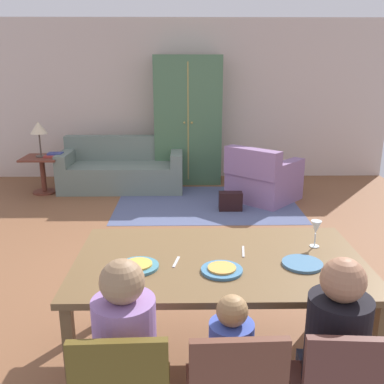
% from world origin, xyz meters
% --- Properties ---
extents(ground_plane, '(7.20, 6.17, 0.02)m').
position_xyz_m(ground_plane, '(0.00, 0.48, -0.01)').
color(ground_plane, brown).
extents(back_wall, '(7.20, 0.10, 2.70)m').
position_xyz_m(back_wall, '(0.00, 3.62, 1.35)').
color(back_wall, beige).
rests_on(back_wall, ground_plane).
extents(dining_table, '(1.83, 1.07, 0.76)m').
position_xyz_m(dining_table, '(0.26, -1.54, 0.70)').
color(dining_table, brown).
rests_on(dining_table, ground_plane).
extents(plate_near_man, '(0.25, 0.25, 0.02)m').
position_xyz_m(plate_near_man, '(-0.24, -1.66, 0.77)').
color(plate_near_man, teal).
rests_on(plate_near_man, dining_table).
extents(pizza_near_man, '(0.17, 0.17, 0.01)m').
position_xyz_m(pizza_near_man, '(-0.24, -1.66, 0.78)').
color(pizza_near_man, gold).
rests_on(pizza_near_man, plate_near_man).
extents(plate_near_child, '(0.25, 0.25, 0.02)m').
position_xyz_m(plate_near_child, '(0.26, -1.72, 0.77)').
color(plate_near_child, teal).
rests_on(plate_near_child, dining_table).
extents(pizza_near_child, '(0.17, 0.17, 0.01)m').
position_xyz_m(pizza_near_child, '(0.26, -1.72, 0.78)').
color(pizza_near_child, gold).
rests_on(pizza_near_child, plate_near_child).
extents(plate_near_woman, '(0.25, 0.25, 0.02)m').
position_xyz_m(plate_near_woman, '(0.77, -1.64, 0.77)').
color(plate_near_woman, teal).
rests_on(plate_near_woman, dining_table).
extents(wine_glass, '(0.07, 0.07, 0.19)m').
position_xyz_m(wine_glass, '(0.92, -1.36, 0.89)').
color(wine_glass, silver).
rests_on(wine_glass, dining_table).
extents(fork, '(0.05, 0.15, 0.01)m').
position_xyz_m(fork, '(-0.01, -1.59, 0.76)').
color(fork, silver).
rests_on(fork, dining_table).
extents(knife, '(0.03, 0.17, 0.01)m').
position_xyz_m(knife, '(0.43, -1.44, 0.76)').
color(knife, silver).
rests_on(knife, dining_table).
extents(person_man, '(0.30, 0.40, 1.11)m').
position_xyz_m(person_man, '(-0.24, -2.25, 0.51)').
color(person_man, '#3D324F').
rests_on(person_man, ground_plane).
extents(person_child, '(0.22, 0.29, 0.92)m').
position_xyz_m(person_child, '(0.26, -2.26, 0.43)').
color(person_child, '#3A3E45').
rests_on(person_child, ground_plane).
extents(person_woman, '(0.30, 0.41, 1.11)m').
position_xyz_m(person_woman, '(0.77, -2.25, 0.51)').
color(person_woman, '#2B364C').
rests_on(person_woman, ground_plane).
extents(area_rug, '(2.60, 1.80, 0.01)m').
position_xyz_m(area_rug, '(0.35, 1.94, 0.00)').
color(area_rug, '#4D5579').
rests_on(area_rug, ground_plane).
extents(couch, '(1.94, 0.86, 0.82)m').
position_xyz_m(couch, '(-0.97, 2.80, 0.30)').
color(couch, slate).
rests_on(couch, ground_plane).
extents(armchair, '(1.21, 1.21, 0.82)m').
position_xyz_m(armchair, '(1.18, 2.10, 0.32)').
color(armchair, gray).
rests_on(armchair, ground_plane).
extents(armoire, '(1.10, 0.59, 2.10)m').
position_xyz_m(armoire, '(0.09, 3.23, 1.05)').
color(armoire, '#436848').
rests_on(armoire, ground_plane).
extents(side_table, '(0.56, 0.56, 0.58)m').
position_xyz_m(side_table, '(-2.18, 2.54, 0.38)').
color(side_table, brown).
rests_on(side_table, ground_plane).
extents(table_lamp, '(0.26, 0.26, 0.54)m').
position_xyz_m(table_lamp, '(-2.18, 2.54, 1.01)').
color(table_lamp, '#493C34').
rests_on(table_lamp, side_table).
extents(book_lower, '(0.22, 0.16, 0.03)m').
position_xyz_m(book_lower, '(-2.01, 2.51, 0.59)').
color(book_lower, '#A03430').
rests_on(book_lower, side_table).
extents(book_upper, '(0.22, 0.16, 0.03)m').
position_xyz_m(book_upper, '(-1.98, 2.58, 0.62)').
color(book_upper, '#364186').
rests_on(book_upper, book_lower).
extents(handbag, '(0.32, 0.16, 0.26)m').
position_xyz_m(handbag, '(0.67, 1.64, 0.13)').
color(handbag, black).
rests_on(handbag, ground_plane).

